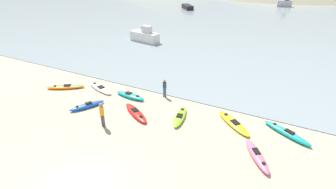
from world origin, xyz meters
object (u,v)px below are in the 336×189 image
object	(u,v)px
kayak_on_sand_1	(257,155)
kayak_on_sand_7	(100,88)
moored_boat_2	(187,7)
kayak_on_sand_0	(130,95)
kayak_on_sand_4	(180,116)
kayak_on_sand_6	(233,123)
moored_boat_0	(145,36)
kayak_on_sand_2	(66,87)
person_near_waterline	(165,87)
moored_boat_1	(284,3)
kayak_on_sand_5	(136,113)
kayak_on_sand_8	(287,133)
person_near_foreground	(102,113)
kayak_on_sand_3	(87,106)

from	to	relation	value
kayak_on_sand_1	kayak_on_sand_7	size ratio (longest dim) A/B	0.83
kayak_on_sand_1	moored_boat_2	bearing A→B (deg)	118.06
kayak_on_sand_0	kayak_on_sand_4	distance (m)	4.93
kayak_on_sand_6	moored_boat_0	world-z (taller)	moored_boat_0
kayak_on_sand_2	person_near_waterline	distance (m)	8.61
kayak_on_sand_4	moored_boat_2	xyz separation A→B (m)	(-17.21, 40.84, 0.34)
kayak_on_sand_4	moored_boat_1	bearing A→B (deg)	88.74
kayak_on_sand_5	kayak_on_sand_7	world-z (taller)	kayak_on_sand_5
person_near_waterline	moored_boat_2	xyz separation A→B (m)	(-14.78, 38.52, -0.38)
kayak_on_sand_0	kayak_on_sand_2	world-z (taller)	kayak_on_sand_0
kayak_on_sand_8	person_near_waterline	bearing A→B (deg)	173.72
kayak_on_sand_2	moored_boat_1	size ratio (longest dim) A/B	0.88
kayak_on_sand_6	moored_boat_1	bearing A→B (deg)	92.48
kayak_on_sand_1	kayak_on_sand_8	world-z (taller)	kayak_on_sand_1
moored_boat_1	person_near_waterline	bearing A→B (deg)	-94.00
kayak_on_sand_2	person_near_foreground	distance (m)	7.29
kayak_on_sand_4	person_near_waterline	world-z (taller)	person_near_waterline
kayak_on_sand_4	person_near_foreground	world-z (taller)	person_near_foreground
kayak_on_sand_1	person_near_waterline	size ratio (longest dim) A/B	1.81
kayak_on_sand_4	kayak_on_sand_8	distance (m)	6.87
kayak_on_sand_7	moored_boat_0	distance (m)	14.40
kayak_on_sand_5	kayak_on_sand_8	world-z (taller)	kayak_on_sand_8
kayak_on_sand_0	moored_boat_1	distance (m)	53.38
person_near_waterline	kayak_on_sand_2	bearing A→B (deg)	-163.06
kayak_on_sand_6	person_near_foreground	xyz separation A→B (m)	(-7.54, -4.12, 0.86)
kayak_on_sand_1	moored_boat_1	world-z (taller)	moored_boat_1
kayak_on_sand_1	moored_boat_1	size ratio (longest dim) A/B	0.82
kayak_on_sand_1	kayak_on_sand_6	bearing A→B (deg)	126.95
kayak_on_sand_7	moored_boat_2	size ratio (longest dim) A/B	0.81
kayak_on_sand_3	kayak_on_sand_5	distance (m)	3.85
kayak_on_sand_3	kayak_on_sand_5	bearing A→B (deg)	12.37
moored_boat_0	kayak_on_sand_4	bearing A→B (deg)	-51.01
kayak_on_sand_4	kayak_on_sand_2	bearing A→B (deg)	-179.03
moored_boat_2	kayak_on_sand_8	bearing A→B (deg)	-58.79
kayak_on_sand_2	moored_boat_2	bearing A→B (deg)	99.10
kayak_on_sand_0	person_near_foreground	world-z (taller)	person_near_foreground
kayak_on_sand_8	moored_boat_1	world-z (taller)	moored_boat_1
moored_boat_1	kayak_on_sand_5	bearing A→B (deg)	-94.34
kayak_on_sand_2	kayak_on_sand_5	distance (m)	7.69
kayak_on_sand_7	person_near_foreground	bearing A→B (deg)	-47.51
kayak_on_sand_0	moored_boat_2	distance (m)	41.73
kayak_on_sand_2	moored_boat_2	world-z (taller)	moored_boat_2
kayak_on_sand_0	moored_boat_0	xyz separation A→B (m)	(-7.18, 13.85, 0.64)
kayak_on_sand_4	kayak_on_sand_8	world-z (taller)	kayak_on_sand_8
moored_boat_0	moored_boat_1	world-z (taller)	moored_boat_1
moored_boat_1	moored_boat_2	xyz separation A→B (m)	(-18.40, -13.18, -0.40)
kayak_on_sand_4	kayak_on_sand_5	size ratio (longest dim) A/B	0.96
kayak_on_sand_4	kayak_on_sand_5	distance (m)	3.14
kayak_on_sand_4	kayak_on_sand_1	bearing A→B (deg)	-17.60
kayak_on_sand_0	kayak_on_sand_8	xyz separation A→B (m)	(11.57, 0.32, 0.00)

